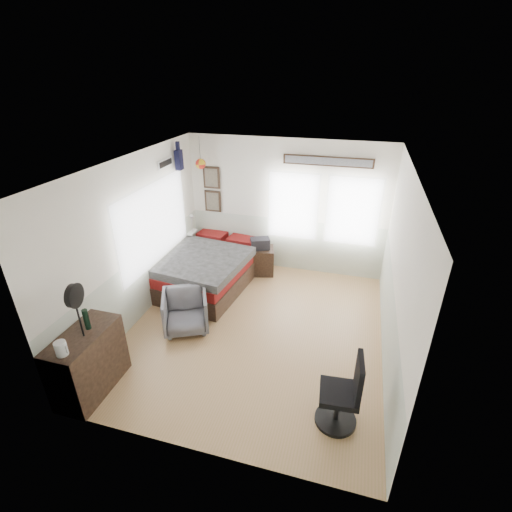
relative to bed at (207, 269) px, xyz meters
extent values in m
cube|color=tan|center=(1.30, -1.15, -0.34)|extent=(4.00, 4.50, 0.01)
cube|color=silver|center=(1.30, 1.10, 1.01)|extent=(4.00, 0.02, 2.70)
cube|color=silver|center=(1.30, -3.40, 1.01)|extent=(4.00, 0.02, 2.70)
cube|color=silver|center=(-0.70, -1.15, 1.01)|extent=(0.02, 4.50, 2.70)
cube|color=silver|center=(3.30, -1.15, 1.01)|extent=(0.02, 4.50, 2.70)
cube|color=white|center=(1.30, -1.15, 2.36)|extent=(4.00, 4.50, 0.02)
cube|color=silver|center=(1.30, 1.09, 0.21)|extent=(4.00, 0.01, 1.10)
cube|color=silver|center=(-0.69, -1.15, 0.21)|extent=(0.01, 4.50, 1.10)
cube|color=silver|center=(3.29, -1.15, 0.21)|extent=(0.01, 4.50, 1.10)
cube|color=silver|center=(-0.66, -0.60, 1.11)|extent=(0.03, 2.20, 1.35)
cube|color=silver|center=(1.45, 1.06, 1.06)|extent=(0.95, 0.03, 1.30)
cube|color=silver|center=(2.60, 1.06, 1.06)|extent=(0.95, 0.03, 1.30)
cube|color=black|center=(-0.25, 1.06, 1.01)|extent=(0.35, 0.03, 0.45)
cube|color=black|center=(-0.25, 1.06, 1.51)|extent=(0.35, 0.03, 0.45)
cube|color=#7F7259|center=(-0.25, 1.04, 1.01)|extent=(0.27, 0.01, 0.37)
cube|color=#7F7259|center=(-0.25, 1.04, 1.51)|extent=(0.27, 0.01, 0.37)
cube|color=black|center=(2.05, 1.06, 1.98)|extent=(1.65, 0.03, 0.18)
cube|color=gray|center=(2.05, 1.05, 1.98)|extent=(1.58, 0.01, 0.13)
cube|color=white|center=(-0.66, 0.00, 2.01)|extent=(0.02, 0.48, 0.14)
sphere|color=red|center=(-0.35, 0.80, 1.84)|extent=(0.20, 0.20, 0.20)
cube|color=black|center=(0.00, 0.02, -0.17)|extent=(1.77, 2.34, 0.35)
cube|color=maroon|center=(0.00, 0.02, 0.10)|extent=(1.73, 2.29, 0.19)
cube|color=#5D5D5D|center=(0.00, -0.22, 0.28)|extent=(1.76, 1.80, 0.15)
cube|color=maroon|center=(-0.36, 0.88, 0.28)|extent=(0.64, 0.44, 0.15)
cube|color=maroon|center=(0.36, 0.88, 0.28)|extent=(0.64, 0.44, 0.15)
cube|color=black|center=(-0.44, -2.93, 0.11)|extent=(0.48, 1.00, 0.90)
imported|color=slate|center=(0.20, -1.41, -0.01)|extent=(0.94, 0.95, 0.65)
cube|color=black|center=(0.87, 0.72, -0.06)|extent=(0.65, 0.57, 0.56)
cylinder|color=black|center=(2.72, -2.58, -0.32)|extent=(0.50, 0.50, 0.05)
cylinder|color=black|center=(2.72, -2.58, -0.10)|extent=(0.06, 0.06, 0.38)
cube|color=black|center=(2.72, -2.58, 0.12)|extent=(0.48, 0.48, 0.08)
cube|color=black|center=(2.91, -2.57, 0.41)|extent=(0.09, 0.41, 0.50)
cylinder|color=silver|center=(-0.39, -3.29, 0.65)|extent=(0.13, 0.13, 0.18)
cube|color=silver|center=(-0.31, -3.29, 0.66)|extent=(0.02, 0.02, 0.11)
cylinder|color=black|center=(-0.43, -2.80, 0.70)|extent=(0.07, 0.07, 0.28)
cylinder|color=black|center=(-0.38, -2.94, 0.84)|extent=(0.02, 0.02, 0.57)
cylinder|color=black|center=(-0.38, -2.94, 1.15)|extent=(0.11, 0.29, 0.28)
cylinder|color=black|center=(-0.35, -2.94, 1.15)|extent=(0.07, 0.30, 0.30)
cube|color=black|center=(0.87, 0.72, 0.33)|extent=(0.44, 0.38, 0.22)
camera|label=1|loc=(2.63, -5.84, 3.50)|focal=26.00mm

